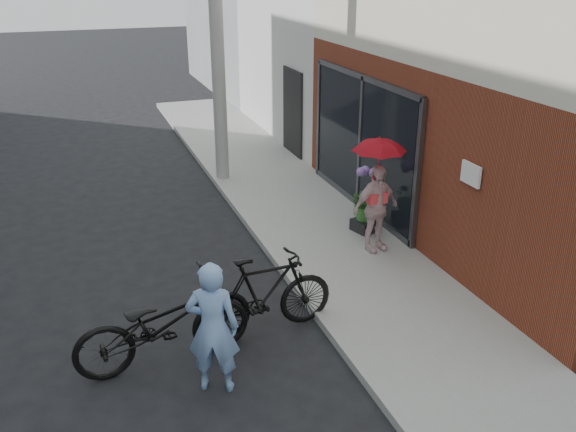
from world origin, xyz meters
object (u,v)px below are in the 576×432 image
utility_pole (216,15)px  officer (213,328)px  bike_left (163,324)px  planter (365,225)px  kimono_woman (375,208)px  bike_right (265,295)px

utility_pole → officer: size_ratio=4.38×
bike_left → planter: bearing=-62.4°
kimono_woman → bike_left: bearing=-165.2°
planter → bike_right: bearing=-138.9°
bike_right → kimono_woman: bearing=-60.5°
utility_pole → bike_left: (-2.27, -6.08, -2.94)m
officer → bike_left: size_ratio=0.76×
utility_pole → officer: utility_pole is taller
officer → planter: bearing=-115.8°
utility_pole → bike_left: bearing=-110.5°
kimono_woman → utility_pole: bearing=97.8°
officer → bike_left: (-0.46, 0.65, -0.24)m
bike_left → planter: 4.63m
planter → utility_pole: bearing=114.4°
kimono_woman → officer: bearing=-153.9°
officer → planter: size_ratio=4.13×
utility_pole → kimono_woman: bearing=-71.8°
kimono_woman → planter: (0.21, 0.72, -0.62)m
bike_left → utility_pole: bearing=-25.1°
utility_pole → bike_right: utility_pole is taller
bike_left → kimono_woman: bearing=-69.4°
utility_pole → planter: bearing=-65.6°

